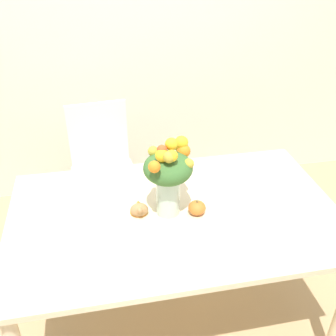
% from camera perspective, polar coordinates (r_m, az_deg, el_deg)
% --- Properties ---
extents(ground_plane, '(12.00, 12.00, 0.00)m').
position_cam_1_polar(ground_plane, '(2.39, 0.86, -20.17)').
color(ground_plane, tan).
extents(wall_back, '(8.00, 0.06, 2.70)m').
position_cam_1_polar(wall_back, '(2.90, -4.99, 21.10)').
color(wall_back, silver).
rests_on(wall_back, ground_plane).
extents(dining_table, '(1.56, 0.94, 0.73)m').
position_cam_1_polar(dining_table, '(1.93, 1.01, -8.32)').
color(dining_table, beige).
rests_on(dining_table, ground_plane).
extents(flower_vase, '(0.23, 0.24, 0.39)m').
position_cam_1_polar(flower_vase, '(1.76, 0.10, -0.93)').
color(flower_vase, '#B2CCBC').
rests_on(flower_vase, dining_table).
extents(pumpkin, '(0.08, 0.08, 0.08)m').
position_cam_1_polar(pumpkin, '(1.85, 4.22, -5.77)').
color(pumpkin, orange).
rests_on(pumpkin, dining_table).
extents(turkey_figurine, '(0.08, 0.11, 0.07)m').
position_cam_1_polar(turkey_figurine, '(1.85, -4.25, -5.77)').
color(turkey_figurine, '#A87A4C').
rests_on(turkey_figurine, dining_table).
extents(dining_chair_near_window, '(0.46, 0.46, 0.90)m').
position_cam_1_polar(dining_chair_near_window, '(2.71, -9.32, -0.22)').
color(dining_chair_near_window, white).
rests_on(dining_chair_near_window, ground_plane).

